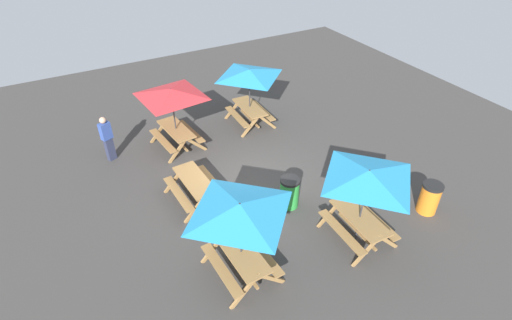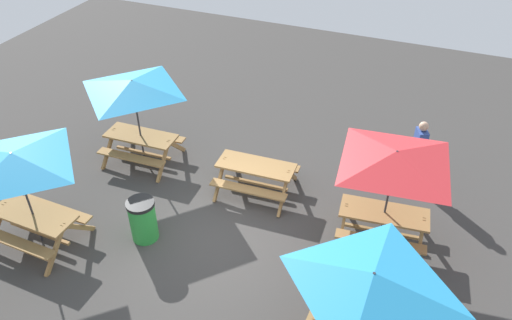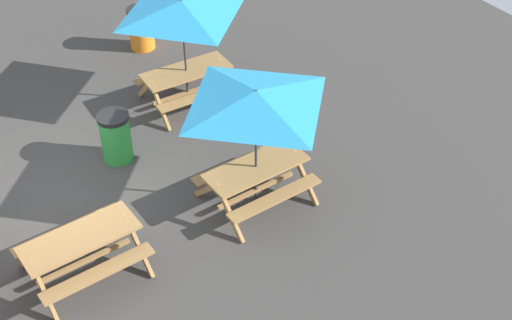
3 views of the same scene
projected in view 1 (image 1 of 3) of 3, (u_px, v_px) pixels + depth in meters
name	position (u px, v px, depth m)	size (l,w,h in m)	color
ground_plane	(250.00, 184.00, 12.85)	(24.00, 24.00, 0.00)	#3D3A38
picnic_table_0	(240.00, 214.00, 8.87)	(2.08, 2.08, 2.34)	olive
picnic_table_1	(195.00, 184.00, 11.96)	(1.87, 1.61, 0.81)	olive
picnic_table_2	(172.00, 97.00, 13.48)	(2.81, 2.81, 2.34)	olive
picnic_table_3	(368.00, 180.00, 9.84)	(2.06, 2.06, 2.34)	olive
picnic_table_4	(249.00, 77.00, 14.82)	(2.06, 2.06, 2.34)	olive
trash_bin_orange	(429.00, 198.00, 11.57)	(0.59, 0.59, 0.98)	orange
trash_bin_green	(289.00, 192.00, 11.77)	(0.59, 0.59, 0.98)	green
person_standing	(107.00, 138.00, 13.48)	(0.34, 0.42, 1.67)	#2D334C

